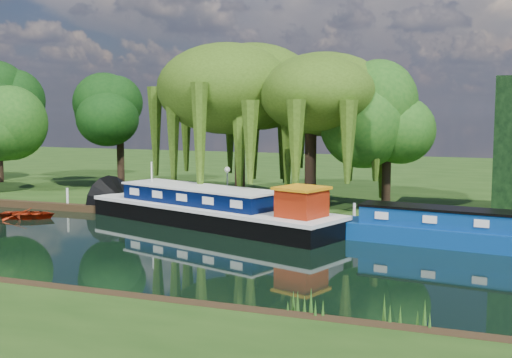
% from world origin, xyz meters
% --- Properties ---
extents(ground, '(120.00, 120.00, 0.00)m').
position_xyz_m(ground, '(0.00, 0.00, 0.00)').
color(ground, black).
extents(far_bank, '(120.00, 52.00, 0.45)m').
position_xyz_m(far_bank, '(0.00, 34.00, 0.23)').
color(far_bank, '#1B3A0F').
rests_on(far_bank, ground).
extents(dutch_barge, '(16.88, 8.85, 3.49)m').
position_xyz_m(dutch_barge, '(1.16, 6.73, 0.87)').
color(dutch_barge, black).
rests_on(dutch_barge, ground).
extents(narrowboat, '(13.67, 3.94, 1.97)m').
position_xyz_m(narrowboat, '(14.63, 5.78, 0.70)').
color(narrowboat, navy).
rests_on(narrowboat, ground).
extents(red_dinghy, '(3.83, 3.20, 0.68)m').
position_xyz_m(red_dinghy, '(-10.21, 4.87, 0.00)').
color(red_dinghy, maroon).
rests_on(red_dinghy, ground).
extents(willow_left, '(8.41, 8.41, 10.08)m').
position_xyz_m(willow_left, '(-0.24, 14.37, 7.77)').
color(willow_left, black).
rests_on(willow_left, far_bank).
extents(willow_right, '(7.15, 7.15, 8.71)m').
position_xyz_m(willow_right, '(5.58, 11.55, 6.80)').
color(willow_right, black).
rests_on(willow_right, far_bank).
extents(tree_far_mid, '(4.99, 4.99, 8.17)m').
position_xyz_m(tree_far_mid, '(-11.52, 17.16, 6.09)').
color(tree_far_mid, black).
rests_on(tree_far_mid, far_bank).
extents(tree_far_right, '(4.74, 4.74, 7.75)m').
position_xyz_m(tree_far_right, '(10.02, 12.61, 5.79)').
color(tree_far_right, black).
rests_on(tree_far_right, far_bank).
extents(lamppost, '(0.36, 0.36, 2.56)m').
position_xyz_m(lamppost, '(0.50, 10.50, 2.42)').
color(lamppost, silver).
rests_on(lamppost, far_bank).
extents(mooring_posts, '(19.16, 0.16, 1.00)m').
position_xyz_m(mooring_posts, '(-0.50, 8.40, 0.95)').
color(mooring_posts, silver).
rests_on(mooring_posts, far_bank).
extents(reeds_near, '(33.70, 1.50, 1.10)m').
position_xyz_m(reeds_near, '(6.87, -7.57, 0.55)').
color(reeds_near, '#244F15').
rests_on(reeds_near, ground).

